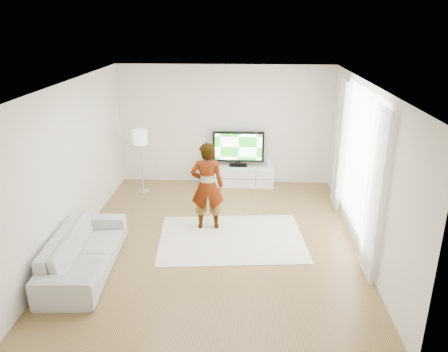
# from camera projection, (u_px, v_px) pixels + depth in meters

# --- Properties ---
(floor) EXTENTS (6.00, 6.00, 0.00)m
(floor) POSITION_uv_depth(u_px,v_px,m) (216.00, 240.00, 7.91)
(floor) COLOR #A17D49
(floor) RESTS_ON ground
(ceiling) EXTENTS (6.00, 6.00, 0.00)m
(ceiling) POSITION_uv_depth(u_px,v_px,m) (215.00, 84.00, 6.95)
(ceiling) COLOR white
(ceiling) RESTS_ON wall_back
(wall_left) EXTENTS (0.02, 6.00, 2.80)m
(wall_left) POSITION_uv_depth(u_px,v_px,m) (72.00, 164.00, 7.55)
(wall_left) COLOR silver
(wall_left) RESTS_ON floor
(wall_right) EXTENTS (0.02, 6.00, 2.80)m
(wall_right) POSITION_uv_depth(u_px,v_px,m) (365.00, 169.00, 7.31)
(wall_right) COLOR silver
(wall_right) RESTS_ON floor
(wall_back) EXTENTS (5.00, 0.02, 2.80)m
(wall_back) POSITION_uv_depth(u_px,v_px,m) (225.00, 125.00, 10.24)
(wall_back) COLOR silver
(wall_back) RESTS_ON floor
(wall_front) EXTENTS (5.00, 0.02, 2.80)m
(wall_front) POSITION_uv_depth(u_px,v_px,m) (196.00, 259.00, 4.62)
(wall_front) COLOR silver
(wall_front) RESTS_ON floor
(window) EXTENTS (0.01, 2.60, 2.50)m
(window) POSITION_uv_depth(u_px,v_px,m) (359.00, 161.00, 7.57)
(window) COLOR white
(window) RESTS_ON wall_right
(curtain_near) EXTENTS (0.04, 0.70, 2.60)m
(curtain_near) POSITION_uv_depth(u_px,v_px,m) (374.00, 195.00, 6.39)
(curtain_near) COLOR white
(curtain_near) RESTS_ON floor
(curtain_far) EXTENTS (0.04, 0.70, 2.60)m
(curtain_far) POSITION_uv_depth(u_px,v_px,m) (340.00, 145.00, 8.83)
(curtain_far) COLOR white
(curtain_far) RESTS_ON floor
(media_console) EXTENTS (1.68, 0.48, 0.47)m
(media_console) POSITION_uv_depth(u_px,v_px,m) (238.00, 175.00, 10.41)
(media_console) COLOR white
(media_console) RESTS_ON floor
(television) EXTENTS (1.20, 0.24, 0.84)m
(television) POSITION_uv_depth(u_px,v_px,m) (238.00, 147.00, 10.19)
(television) COLOR black
(television) RESTS_ON media_console
(game_console) EXTENTS (0.08, 0.16, 0.21)m
(game_console) POSITION_uv_depth(u_px,v_px,m) (269.00, 163.00, 10.25)
(game_console) COLOR white
(game_console) RESTS_ON media_console
(potted_plant) EXTENTS (0.25, 0.25, 0.38)m
(potted_plant) POSITION_uv_depth(u_px,v_px,m) (208.00, 158.00, 10.29)
(potted_plant) COLOR #3F7238
(potted_plant) RESTS_ON media_console
(rug) EXTENTS (2.76, 2.10, 0.01)m
(rug) POSITION_uv_depth(u_px,v_px,m) (231.00, 238.00, 7.95)
(rug) COLOR white
(rug) RESTS_ON floor
(player) EXTENTS (0.64, 0.44, 1.68)m
(player) POSITION_uv_depth(u_px,v_px,m) (207.00, 186.00, 8.08)
(player) COLOR #334772
(player) RESTS_ON rug
(sofa) EXTENTS (1.00, 2.29, 0.66)m
(sofa) POSITION_uv_depth(u_px,v_px,m) (84.00, 251.00, 6.88)
(sofa) COLOR #B4B4AF
(sofa) RESTS_ON floor
(floor_lamp) EXTENTS (0.32, 0.32, 1.46)m
(floor_lamp) POSITION_uv_depth(u_px,v_px,m) (140.00, 140.00, 9.66)
(floor_lamp) COLOR silver
(floor_lamp) RESTS_ON floor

